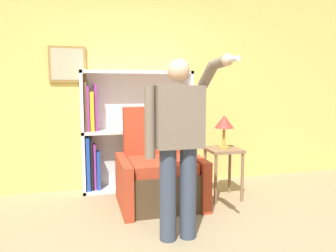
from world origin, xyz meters
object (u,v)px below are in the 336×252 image
Objects in this scene: bookcase at (127,132)px; table_lamp at (224,123)px; person_standing at (179,139)px; armchair at (159,174)px; side_table at (223,159)px.

table_lamp is (1.08, -0.67, 0.16)m from bookcase.
armchair is at bearing 87.28° from person_standing.
armchair is at bearing 177.13° from table_lamp.
person_standing reaches higher than side_table.
bookcase is 0.80m from armchair.
bookcase is at bearing 147.99° from table_lamp.
bookcase is 3.87× the size of table_lamp.
table_lamp is at bearing 180.00° from side_table.
side_table is at bearing -2.87° from armchair.
armchair is 1.09m from person_standing.
armchair is 0.70× the size of person_standing.
armchair is 0.81m from side_table.
armchair is at bearing -66.27° from bookcase.
person_standing reaches higher than bookcase.
armchair is at bearing 177.13° from side_table.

